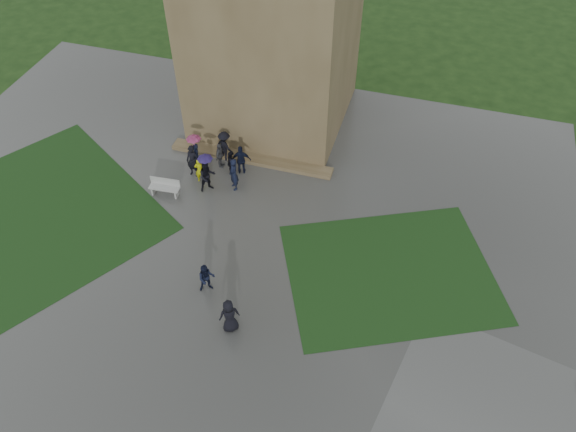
# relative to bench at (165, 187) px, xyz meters

# --- Properties ---
(ground) EXTENTS (120.00, 120.00, 0.00)m
(ground) POSITION_rel_bench_xyz_m (3.30, -6.86, -0.48)
(ground) COLOR black
(plaza) EXTENTS (34.00, 34.00, 0.02)m
(plaza) POSITION_rel_bench_xyz_m (3.30, -4.86, -0.47)
(plaza) COLOR #3B3B38
(plaza) RESTS_ON ground
(lawn_inset_left) EXTENTS (14.10, 13.46, 0.01)m
(lawn_inset_left) POSITION_rel_bench_xyz_m (-5.20, -2.86, -0.46)
(lawn_inset_left) COLOR black
(lawn_inset_left) RESTS_ON plaza
(lawn_inset_right) EXTENTS (11.12, 10.15, 0.01)m
(lawn_inset_right) POSITION_rel_bench_xyz_m (11.80, -1.86, -0.46)
(lawn_inset_right) COLOR black
(lawn_inset_right) RESTS_ON plaza
(tower_plinth) EXTENTS (9.00, 0.80, 0.22)m
(tower_plinth) POSITION_rel_bench_xyz_m (3.30, 3.74, -0.35)
(tower_plinth) COLOR brown
(tower_plinth) RESTS_ON plaza
(bench) EXTENTS (1.59, 0.60, 0.90)m
(bench) POSITION_rel_bench_xyz_m (0.00, 0.00, 0.00)
(bench) COLOR #AAAAA5
(bench) RESTS_ON plaza
(visitor_cluster) EXTENTS (3.29, 3.48, 2.24)m
(visitor_cluster) POSITION_rel_bench_xyz_m (2.07, 2.22, 0.49)
(visitor_cluster) COLOR black
(visitor_cluster) RESTS_ON plaza
(pedestrian_mid) EXTENTS (0.84, 0.71, 1.50)m
(pedestrian_mid) POSITION_rel_bench_xyz_m (4.34, -4.99, 0.29)
(pedestrian_mid) COLOR black
(pedestrian_mid) RESTS_ON plaza
(pedestrian_near) EXTENTS (1.03, 0.95, 1.75)m
(pedestrian_near) POSITION_rel_bench_xyz_m (5.99, -6.57, 0.41)
(pedestrian_near) COLOR black
(pedestrian_near) RESTS_ON plaza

